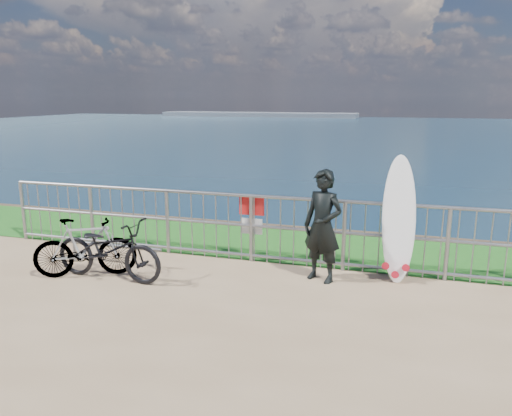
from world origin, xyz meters
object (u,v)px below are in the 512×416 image
(bicycle_near, at_px, (108,249))
(surfer, at_px, (323,226))
(surfboard, at_px, (399,224))
(bicycle_far, at_px, (85,247))

(bicycle_near, bearing_deg, surfer, -71.22)
(surfer, relative_size, bicycle_near, 0.94)
(surfboard, xyz_separation_m, bicycle_near, (-4.07, -1.22, -0.39))
(surfer, distance_m, bicycle_far, 3.55)
(surfboard, height_order, bicycle_near, surfboard)
(surfboard, relative_size, bicycle_far, 1.23)
(surfer, xyz_separation_m, bicycle_near, (-3.02, -0.87, -0.36))
(bicycle_near, bearing_deg, surfboard, -70.54)
(surfer, xyz_separation_m, surfboard, (1.05, 0.35, 0.03))
(bicycle_near, relative_size, bicycle_far, 1.17)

